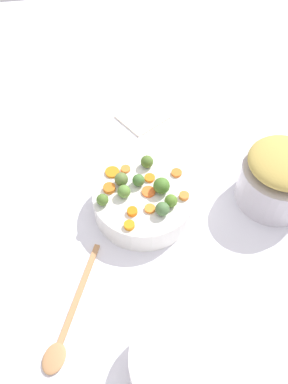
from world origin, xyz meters
The scene contains 25 objects.
tabletop centered at (0.00, 0.00, 0.01)m, with size 2.40×2.40×0.02m, color silver.
serving_bowl_carrots centered at (-0.02, 0.00, 0.06)m, with size 0.27×0.27×0.07m, color white.
metal_pot centered at (0.34, -0.01, 0.08)m, with size 0.21×0.21×0.12m, color #BBB5BB.
stuffing_mound centered at (0.34, -0.01, 0.17)m, with size 0.19×0.19×0.06m, color tan.
carrot_slice_0 centered at (0.00, 0.04, 0.10)m, with size 0.03×0.03×0.01m, color orange.
carrot_slice_1 centered at (-0.06, -0.06, 0.10)m, with size 0.03×0.03×0.01m, color orange.
carrot_slice_2 centered at (-0.07, -0.10, 0.10)m, with size 0.03×0.03×0.01m, color orange.
carrot_slice_3 centered at (0.08, -0.03, 0.10)m, with size 0.03×0.03×0.01m, color orange.
carrot_slice_4 centered at (-0.10, 0.08, 0.09)m, with size 0.04×0.04×0.01m, color orange.
carrot_slice_5 centered at (-0.01, 0.00, 0.09)m, with size 0.04×0.04×0.01m, color orange.
carrot_slice_6 centered at (-0.11, 0.03, 0.10)m, with size 0.03×0.03×0.01m, color orange.
carrot_slice_7 centered at (-0.02, -0.05, 0.10)m, with size 0.03×0.03×0.01m, color orange.
carrot_slice_8 centered at (-0.06, 0.09, 0.10)m, with size 0.03×0.03×0.01m, color orange.
carrot_slice_9 centered at (0.07, 0.05, 0.10)m, with size 0.03×0.03×0.01m, color orange.
brussels_sprout_0 centered at (-0.07, 0.00, 0.11)m, with size 0.03×0.03×0.03m, color #5B8735.
brussels_sprout_1 centered at (-0.08, 0.04, 0.11)m, with size 0.04×0.04×0.04m, color #597034.
brussels_sprout_2 centered at (0.01, -0.07, 0.11)m, with size 0.04×0.04×0.04m, color #4A6F3D.
brussels_sprout_3 centered at (0.04, -0.05, 0.11)m, with size 0.03×0.03×0.03m, color #527A27.
brussels_sprout_4 centered at (0.00, 0.09, 0.11)m, with size 0.03×0.03×0.03m, color #4D6C28.
brussels_sprout_5 centered at (0.02, 0.00, 0.11)m, with size 0.04×0.04×0.04m, color #467328.
brussels_sprout_6 centered at (-0.03, 0.03, 0.11)m, with size 0.03×0.03×0.03m, color #427030.
brussels_sprout_7 centered at (-0.13, -0.02, 0.11)m, with size 0.03×0.03×0.03m, color #4D7029.
wooden_spoon centered at (-0.25, -0.30, 0.03)m, with size 0.16×0.31×0.01m.
casserole_dish centered at (0.00, -0.43, 0.06)m, with size 0.24×0.24×0.08m, color white.
dish_towel centered at (0.03, 0.36, 0.02)m, with size 0.14×0.13×0.01m, color beige.
Camera 1 is at (-0.12, -0.64, 0.94)m, focal length 38.17 mm.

